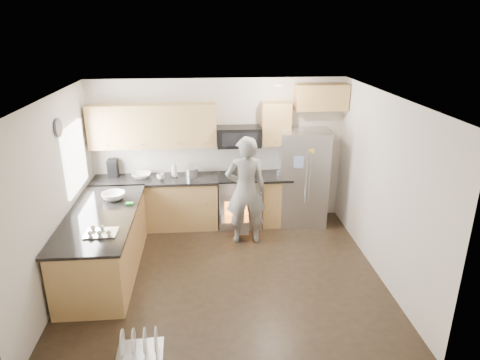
{
  "coord_description": "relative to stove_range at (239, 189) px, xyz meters",
  "views": [
    {
      "loc": [
        -0.23,
        -5.42,
        3.51
      ],
      "look_at": [
        0.26,
        0.5,
        1.3
      ],
      "focal_mm": 32.0,
      "sensor_mm": 36.0,
      "label": 1
    }
  ],
  "objects": [
    {
      "name": "dish_rack",
      "position": [
        -1.38,
        -3.21,
        -0.59
      ],
      "size": [
        0.53,
        0.43,
        0.32
      ],
      "rotation": [
        0.0,
        0.0,
        0.04
      ],
      "color": "#B7B7BC",
      "rests_on": "ground"
    },
    {
      "name": "ground",
      "position": [
        -0.35,
        -1.69,
        -0.68
      ],
      "size": [
        4.5,
        4.5,
        0.0
      ],
      "primitive_type": "plane",
      "color": "black",
      "rests_on": "ground"
    },
    {
      "name": "stove_range",
      "position": [
        0.0,
        0.0,
        0.0
      ],
      "size": [
        0.76,
        0.97,
        1.79
      ],
      "color": "#B7B7BC",
      "rests_on": "ground"
    },
    {
      "name": "peninsula",
      "position": [
        -2.1,
        -1.44,
        -0.21
      ],
      "size": [
        0.96,
        2.36,
        1.04
      ],
      "color": "#B48048",
      "rests_on": "ground"
    },
    {
      "name": "refrigerator",
      "position": [
        1.15,
        -0.01,
        0.19
      ],
      "size": [
        0.91,
        0.75,
        1.73
      ],
      "rotation": [
        0.0,
        0.0,
        -0.11
      ],
      "color": "#B7B7BC",
      "rests_on": "ground"
    },
    {
      "name": "room_shell",
      "position": [
        -0.39,
        -1.68,
        1.0
      ],
      "size": [
        4.54,
        4.04,
        2.62
      ],
      "color": "beige",
      "rests_on": "ground"
    },
    {
      "name": "back_cabinet_run",
      "position": [
        -0.93,
        0.06,
        0.29
      ],
      "size": [
        4.45,
        0.64,
        2.5
      ],
      "color": "#B48048",
      "rests_on": "ground"
    },
    {
      "name": "person",
      "position": [
        0.05,
        -0.67,
        0.24
      ],
      "size": [
        0.67,
        0.44,
        1.83
      ],
      "primitive_type": "imported",
      "rotation": [
        0.0,
        0.0,
        3.15
      ],
      "color": "gray",
      "rests_on": "ground"
    }
  ]
}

